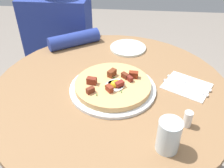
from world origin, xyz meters
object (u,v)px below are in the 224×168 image
Objects in this scene: pizza_plate at (113,88)px; breakfast_pizza at (113,85)px; salt_shaker at (188,119)px; person_seated at (63,62)px; bread_plate at (128,48)px; fork at (185,87)px; knife at (189,83)px; dining_table at (111,119)px; water_glass at (169,136)px.

breakfast_pizza reaches higher than pizza_plate.
salt_shaker is (-0.26, 0.17, 0.00)m from breakfast_pizza.
person_seated is 20.14× the size of salt_shaker.
bread_plate is 0.39m from fork.
pizza_plate is 0.31m from knife.
dining_table is at bearing -148.23° from fork.
pizza_plate is 0.31m from salt_shaker.
dining_table is at bearing -67.76° from breakfast_pizza.
bread_plate is 1.66× the size of water_glass.
breakfast_pizza is 0.32m from water_glass.
water_glass reaches higher than bread_plate.
water_glass is at bearing 123.34° from person_seated.
breakfast_pizza is 5.18× the size of salt_shaker.
water_glass is (-0.18, 0.27, 0.05)m from pizza_plate.
salt_shaker is at bearing 146.88° from pizza_plate.
pizza_plate is 1.14× the size of breakfast_pizza.
bread_plate is (-0.05, -0.34, -0.02)m from breakfast_pizza.
knife reaches higher than dining_table.
pizza_plate is 0.33m from water_glass.
dining_table is at bearing 80.53° from bread_plate.
breakfast_pizza is at bearing -144.06° from fork.
pizza_plate is 0.34m from bread_plate.
person_seated is at bearing -57.17° from breakfast_pizza.
water_glass reaches higher than dining_table.
knife is (-0.31, -0.04, 0.19)m from dining_table.
breakfast_pizza is 2.75× the size of water_glass.
water_glass reaches higher than salt_shaker.
person_seated is 6.31× the size of knife.
salt_shaker is at bearing -71.09° from knife.
person_seated is 6.31× the size of fork.
person_seated is 3.89× the size of breakfast_pizza.
person_seated is 0.75m from breakfast_pizza.
water_glass is (-0.19, 0.29, 0.23)m from dining_table.
person_seated is 0.90m from fork.
person_seated is at bearing -49.91° from salt_shaker.
bread_plate is at bearing -97.67° from pizza_plate.
knife is at bearing 132.49° from bread_plate.
dining_table is 0.83× the size of person_seated.
bread_plate is 0.98× the size of fork.
fork is (-0.24, 0.31, 0.00)m from bread_plate.
fork is (-0.66, 0.56, 0.26)m from person_seated.
salt_shaker is (-0.64, 0.75, 0.28)m from person_seated.
dining_table is at bearing -68.41° from pizza_plate.
knife is 3.19× the size of salt_shaker.
breakfast_pizza is 1.62× the size of fork.
pizza_plate is 1.85× the size of knife.
bread_plate reaches higher than knife.
knife is 0.35m from water_glass.
dining_table is 5.24× the size of fork.
bread_plate is 0.62m from water_glass.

